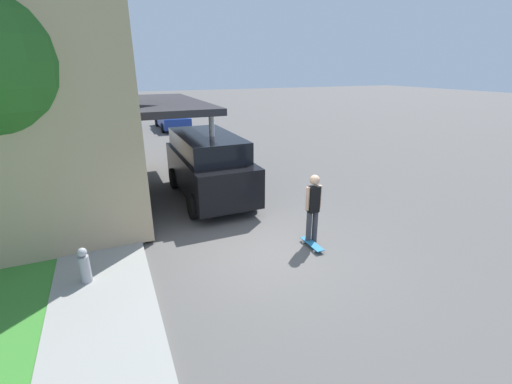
{
  "coord_description": "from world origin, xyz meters",
  "views": [
    {
      "loc": [
        -3.11,
        -6.29,
        4.04
      ],
      "look_at": [
        0.32,
        1.59,
        0.9
      ],
      "focal_mm": 24.0,
      "sensor_mm": 36.0,
      "label": 1
    }
  ],
  "objects": [
    {
      "name": "ground_plane",
      "position": [
        0.0,
        0.0,
        0.0
      ],
      "size": [
        120.0,
        120.0,
        0.0
      ],
      "primitive_type": "plane",
      "color": "#54514F"
    },
    {
      "name": "sidewalk",
      "position": [
        -3.6,
        6.0,
        0.05
      ],
      "size": [
        1.8,
        80.0,
        0.1
      ],
      "color": "gray",
      "rests_on": "ground_plane"
    },
    {
      "name": "suv_parked",
      "position": [
        -0.28,
        4.03,
        1.11
      ],
      "size": [
        2.02,
        4.59,
        2.07
      ],
      "color": "black",
      "rests_on": "ground_plane"
    },
    {
      "name": "car_down_street",
      "position": [
        1.13,
        18.16,
        0.68
      ],
      "size": [
        1.9,
        4.54,
        1.38
      ],
      "color": "navy",
      "rests_on": "ground_plane"
    },
    {
      "name": "skateboarder",
      "position": [
        1.1,
        -0.01,
        0.97
      ],
      "size": [
        0.41,
        0.23,
        1.73
      ],
      "color": "#38383D",
      "rests_on": "ground_plane"
    },
    {
      "name": "skateboard",
      "position": [
        1.0,
        -0.2,
        0.08
      ],
      "size": [
        0.22,
        0.77,
        0.1
      ],
      "color": "#236B99",
      "rests_on": "ground_plane"
    },
    {
      "name": "fire_hydrant",
      "position": [
        -3.87,
        0.24,
        0.45
      ],
      "size": [
        0.2,
        0.2,
        0.73
      ],
      "color": "#99999E",
      "rests_on": "sidewalk"
    }
  ]
}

